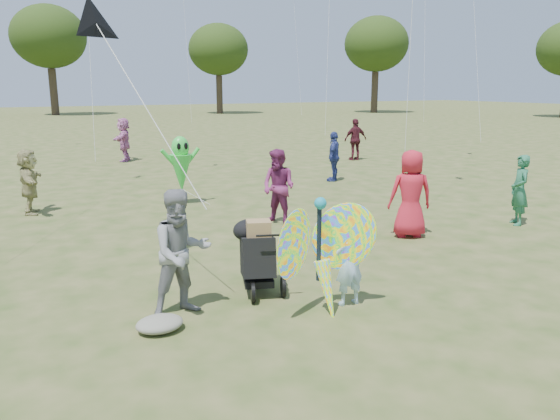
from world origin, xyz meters
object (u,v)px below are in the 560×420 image
object	(u,v)px
crowd_c	(334,156)
crowd_d	(29,182)
jogging_stroller	(256,251)
crowd_e	(279,187)
crowd_h	(355,139)
crowd_j	(124,140)
butterfly_kite	(322,256)
crowd_a	(411,194)
adult_man	(181,253)
crowd_f	(519,190)
alien_kite	(181,167)
child_girl	(349,264)

from	to	relation	value
crowd_c	crowd_d	distance (m)	8.85
jogging_stroller	crowd_c	bearing A→B (deg)	69.97
crowd_e	crowd_h	size ratio (longest dim) A/B	0.98
crowd_j	butterfly_kite	bearing A→B (deg)	21.41
crowd_h	crowd_d	bearing A→B (deg)	25.22
crowd_a	crowd_c	world-z (taller)	crowd_a
crowd_e	adult_man	bearing A→B (deg)	-68.72
butterfly_kite	crowd_a	bearing A→B (deg)	34.05
crowd_c	crowd_d	size ratio (longest dim) A/B	1.02
adult_man	crowd_f	size ratio (longest dim) A/B	1.10
adult_man	crowd_a	world-z (taller)	crowd_a
crowd_a	crowd_c	distance (m)	6.60
crowd_h	adult_man	bearing A→B (deg)	52.63
crowd_a	crowd_d	world-z (taller)	crowd_a
crowd_e	crowd_j	bearing A→B (deg)	157.17
crowd_d	jogging_stroller	xyz separation A→B (m)	(2.58, -6.99, -0.15)
jogging_stroller	butterfly_kite	bearing A→B (deg)	-49.73
crowd_f	crowd_j	size ratio (longest dim) A/B	0.89
crowd_c	crowd_h	distance (m)	5.14
crowd_d	butterfly_kite	xyz separation A→B (m)	(3.00, -8.12, 0.03)
adult_man	crowd_e	xyz separation A→B (m)	(3.35, 3.68, -0.02)
crowd_c	alien_kite	distance (m)	5.47
crowd_h	alien_kite	xyz separation A→B (m)	(-8.85, -4.90, 0.13)
crowd_e	crowd_h	world-z (taller)	crowd_h
crowd_a	crowd_f	size ratio (longest dim) A/B	1.15
crowd_f	crowd_j	bearing A→B (deg)	-129.29
crowd_e	crowd_j	size ratio (longest dim) A/B	0.96
child_girl	alien_kite	world-z (taller)	alien_kite
child_girl	alien_kite	bearing A→B (deg)	-87.54
crowd_f	alien_kite	world-z (taller)	alien_kite
jogging_stroller	child_girl	bearing A→B (deg)	-29.49
child_girl	adult_man	world-z (taller)	adult_man
crowd_a	alien_kite	xyz separation A→B (m)	(-3.09, 5.06, 0.10)
adult_man	crowd_h	distance (m)	15.91
crowd_a	crowd_f	world-z (taller)	crowd_a
child_girl	butterfly_kite	bearing A→B (deg)	11.61
crowd_j	jogging_stroller	bearing A→B (deg)	19.58
adult_man	jogging_stroller	size ratio (longest dim) A/B	1.49
crowd_d	butterfly_kite	size ratio (longest dim) A/B	0.86
crowd_j	butterfly_kite	distance (m)	16.46
alien_kite	adult_man	bearing A→B (deg)	-107.70
crowd_e	crowd_c	bearing A→B (deg)	108.52
crowd_a	crowd_f	xyz separation A→B (m)	(2.74, -0.35, -0.11)
crowd_c	crowd_d	bearing A→B (deg)	-40.19
butterfly_kite	crowd_c	bearing A→B (deg)	55.90
crowd_e	alien_kite	distance (m)	3.20
crowd_d	crowd_j	xyz separation A→B (m)	(3.99, 8.31, 0.09)
crowd_e	jogging_stroller	bearing A→B (deg)	-58.71
adult_man	crowd_c	xyz separation A→B (m)	(7.46, 7.77, -0.06)
crowd_c	crowd_j	bearing A→B (deg)	-101.59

